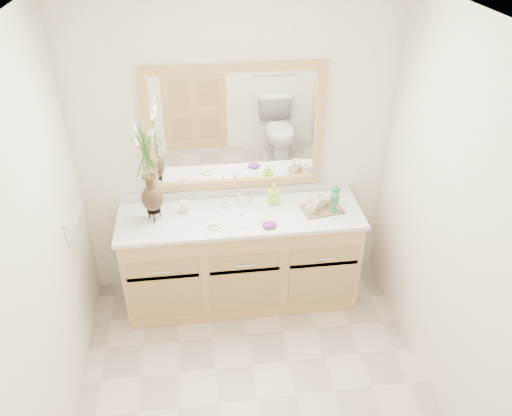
{
  "coord_description": "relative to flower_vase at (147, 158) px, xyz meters",
  "views": [
    {
      "loc": [
        -0.27,
        -2.09,
        2.92
      ],
      "look_at": [
        0.07,
        0.65,
        1.12
      ],
      "focal_mm": 35.0,
      "sensor_mm": 36.0,
      "label": 1
    }
  ],
  "objects": [
    {
      "name": "floor",
      "position": [
        0.64,
        -1.03,
        -1.34
      ],
      "size": [
        2.6,
        2.6,
        0.0
      ],
      "primitive_type": "plane",
      "color": "beige",
      "rests_on": "ground"
    },
    {
      "name": "ceiling",
      "position": [
        0.64,
        -1.03,
        1.06
      ],
      "size": [
        2.4,
        2.6,
        0.02
      ],
      "primitive_type": "cube",
      "color": "white",
      "rests_on": "wall_back"
    },
    {
      "name": "wall_back",
      "position": [
        0.64,
        0.27,
        -0.14
      ],
      "size": [
        2.4,
        0.02,
        2.4
      ],
      "primitive_type": "cube",
      "color": "white",
      "rests_on": "floor"
    },
    {
      "name": "wall_left",
      "position": [
        -0.56,
        -1.03,
        -0.14
      ],
      "size": [
        0.02,
        2.6,
        2.4
      ],
      "primitive_type": "cube",
      "color": "white",
      "rests_on": "floor"
    },
    {
      "name": "wall_right",
      "position": [
        1.84,
        -1.03,
        -0.14
      ],
      "size": [
        0.02,
        2.6,
        2.4
      ],
      "primitive_type": "cube",
      "color": "white",
      "rests_on": "floor"
    },
    {
      "name": "vanity",
      "position": [
        0.64,
        -0.02,
        -0.94
      ],
      "size": [
        1.8,
        0.55,
        0.8
      ],
      "color": "tan",
      "rests_on": "floor"
    },
    {
      "name": "counter",
      "position": [
        0.64,
        -0.02,
        -0.52
      ],
      "size": [
        1.84,
        0.57,
        0.03
      ],
      "primitive_type": "cube",
      "color": "silver",
      "rests_on": "vanity"
    },
    {
      "name": "sink",
      "position": [
        0.64,
        -0.04,
        -0.56
      ],
      "size": [
        0.38,
        0.34,
        0.23
      ],
      "color": "white",
      "rests_on": "counter"
    },
    {
      "name": "mirror",
      "position": [
        0.64,
        0.25,
        0.07
      ],
      "size": [
        1.32,
        0.04,
        0.97
      ],
      "color": "white",
      "rests_on": "wall_back"
    },
    {
      "name": "switch_plate",
      "position": [
        -0.55,
        -0.27,
        -0.36
      ],
      "size": [
        0.02,
        0.12,
        0.12
      ],
      "primitive_type": "cube",
      "color": "white",
      "rests_on": "wall_left"
    },
    {
      "name": "flower_vase",
      "position": [
        0.0,
        0.0,
        0.0
      ],
      "size": [
        0.18,
        0.18,
        0.75
      ],
      "rotation": [
        0.0,
        0.0,
        -0.2
      ],
      "color": "black",
      "rests_on": "counter"
    },
    {
      "name": "tumbler",
      "position": [
        0.22,
        0.07,
        -0.46
      ],
      "size": [
        0.07,
        0.07,
        0.09
      ],
      "primitive_type": "cylinder",
      "color": "silver",
      "rests_on": "counter"
    },
    {
      "name": "soap_dish",
      "position": [
        0.43,
        -0.16,
        -0.5
      ],
      "size": [
        0.11,
        0.11,
        0.04
      ],
      "color": "silver",
      "rests_on": "counter"
    },
    {
      "name": "soap_bottle",
      "position": [
        0.9,
        0.1,
        -0.43
      ],
      "size": [
        0.07,
        0.08,
        0.16
      ],
      "primitive_type": "imported",
      "rotation": [
        0.0,
        0.0,
        -0.02
      ],
      "color": "#A2E435",
      "rests_on": "counter"
    },
    {
      "name": "purple_dish",
      "position": [
        0.83,
        -0.21,
        -0.49
      ],
      "size": [
        0.11,
        0.09,
        0.04
      ],
      "primitive_type": "ellipsoid",
      "rotation": [
        0.0,
        0.0,
        -0.08
      ],
      "color": "#642878",
      "rests_on": "counter"
    },
    {
      "name": "tray",
      "position": [
        1.26,
        -0.04,
        -0.5
      ],
      "size": [
        0.33,
        0.25,
        0.02
      ],
      "primitive_type": "cube",
      "rotation": [
        0.0,
        0.0,
        0.15
      ],
      "color": "brown",
      "rests_on": "counter"
    },
    {
      "name": "mug_left",
      "position": [
        1.17,
        -0.07,
        -0.44
      ],
      "size": [
        0.13,
        0.12,
        0.1
      ],
      "primitive_type": "imported",
      "rotation": [
        0.0,
        0.0,
        -0.3
      ],
      "color": "silver",
      "rests_on": "tray"
    },
    {
      "name": "mug_right",
      "position": [
        1.26,
        0.0,
        -0.44
      ],
      "size": [
        0.1,
        0.1,
        0.1
      ],
      "primitive_type": "imported",
      "rotation": [
        0.0,
        0.0,
        0.07
      ],
      "color": "silver",
      "rests_on": "tray"
    },
    {
      "name": "goblet_front",
      "position": [
        1.34,
        -0.08,
        -0.39
      ],
      "size": [
        0.07,
        0.07,
        0.16
      ],
      "color": "#277540",
      "rests_on": "tray"
    },
    {
      "name": "goblet_back",
      "position": [
        1.37,
        0.03,
        -0.39
      ],
      "size": [
        0.07,
        0.07,
        0.15
      ],
      "color": "#277540",
      "rests_on": "tray"
    }
  ]
}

